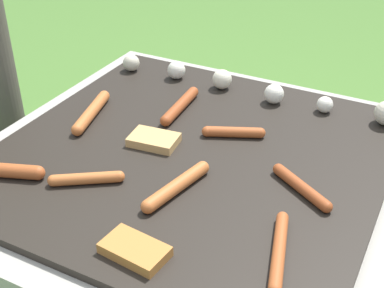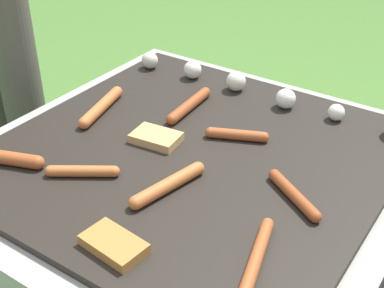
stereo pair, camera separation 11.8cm
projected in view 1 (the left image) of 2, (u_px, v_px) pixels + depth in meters
ground_plane at (192, 287)px, 1.42m from camera, size 14.00×14.00×0.00m
grill at (192, 226)px, 1.31m from camera, size 0.94×0.94×0.43m
sausage_back_center at (7, 170)px, 1.10m from camera, size 0.16×0.08×0.03m
sausage_front_center at (233, 132)px, 1.24m from camera, size 0.14×0.08×0.02m
sausage_front_right at (279, 251)px, 0.91m from camera, size 0.07×0.19×0.02m
sausage_mid_left at (91, 112)px, 1.32m from camera, size 0.07×0.20×0.03m
sausage_back_left at (86, 179)px, 1.08m from camera, size 0.13×0.10×0.02m
sausage_mid_right at (177, 186)px, 1.06m from camera, size 0.06×0.19×0.03m
sausage_back_right at (301, 187)px, 1.06m from camera, size 0.15×0.10×0.02m
sausage_front_left at (180, 106)px, 1.35m from camera, size 0.04×0.20×0.03m
bread_slice_center at (154, 140)px, 1.21m from camera, size 0.12×0.08×0.02m
bread_slice_left at (135, 250)px, 0.91m from camera, size 0.12×0.08×0.02m
mushroom_row at (257, 88)px, 1.40m from camera, size 0.77×0.07×0.06m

